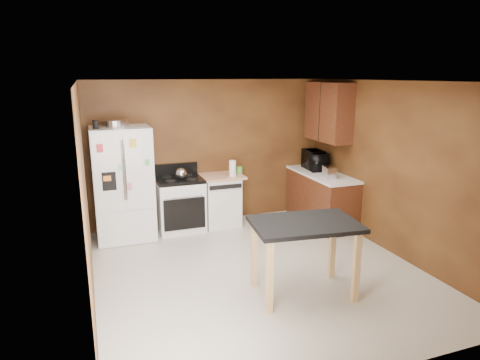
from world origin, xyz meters
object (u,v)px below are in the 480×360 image
roasting_pan (115,123)px  island (305,233)px  refrigerator (123,184)px  paper_towel (232,168)px  pen_cup (96,125)px  microwave (315,161)px  green_canister (239,170)px  gas_range (180,204)px  toaster (329,172)px  dishwasher (220,200)px  kettle (181,174)px

roasting_pan → island: 3.43m
refrigerator → paper_towel: bearing=-1.8°
pen_cup → microwave: 3.82m
green_canister → refrigerator: (-2.00, -0.13, -0.05)m
roasting_pan → gas_range: 1.69m
roasting_pan → green_canister: bearing=2.0°
roasting_pan → pen_cup: bearing=-146.3°
gas_range → island: size_ratio=0.84×
toaster → paper_towel: bearing=165.2°
refrigerator → island: bearing=-54.9°
paper_towel → green_canister: 0.28m
pen_cup → dishwasher: (1.98, 0.22, -1.41)m
roasting_pan → microwave: roasting_pan is taller
dishwasher → refrigerator: bearing=-177.0°
pen_cup → dishwasher: 2.44m
gas_range → paper_towel: bearing=-7.4°
pen_cup → green_canister: size_ratio=1.10×
pen_cup → gas_range: bearing=9.0°
roasting_pan → kettle: bearing=-3.5°
pen_cup → kettle: (1.28, 0.14, -0.87)m
toaster → gas_range: size_ratio=0.24×
dishwasher → paper_towel: bearing=-38.4°
microwave → gas_range: bearing=92.1°
microwave → dishwasher: size_ratio=0.63×
paper_towel → island: (0.02, -2.55, -0.26)m
roasting_pan → paper_towel: 2.04m
dishwasher → kettle: bearing=-172.9°
roasting_pan → kettle: size_ratio=2.24×
kettle → gas_range: gas_range is taller
kettle → microwave: microwave is taller
kettle → microwave: (2.45, -0.08, 0.06)m
toaster → dishwasher: bearing=163.6°
green_canister → microwave: 1.40m
refrigerator → dishwasher: refrigerator is taller
green_canister → toaster: (1.28, -0.88, 0.05)m
toaster → gas_range: 2.56m
green_canister → microwave: bearing=-8.6°
paper_towel → dishwasher: bearing=141.6°
refrigerator → dishwasher: bearing=3.0°
kettle → microwave: 2.45m
roasting_pan → pen_cup: (-0.30, -0.20, 0.01)m
island → green_canister: bearing=86.4°
green_canister → dishwasher: 0.62m
microwave → roasting_pan: bearing=93.1°
kettle → island: 2.76m
green_canister → island: (-0.17, -2.73, -0.18)m
refrigerator → roasting_pan: bearing=130.8°
toaster → island: bearing=-117.7°
paper_towel → gas_range: 1.07m
gas_range → island: bearing=-71.0°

